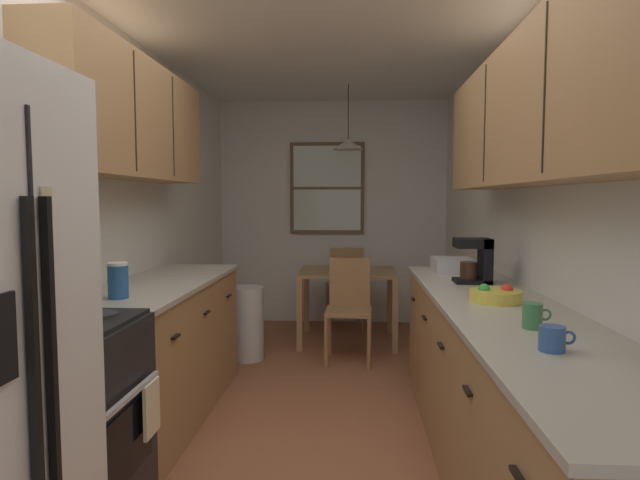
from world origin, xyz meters
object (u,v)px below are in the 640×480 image
object	(u,v)px
trash_bin	(247,323)
dish_rack	(453,265)
dining_table	(348,282)
dining_chair_near	(349,304)
storage_canister	(118,280)
mug_spare	(553,338)
fruit_bowl	(496,295)
dining_chair_far	(346,283)
stove_range	(54,428)
coffee_maker	(477,259)
mug_by_coffeemaker	(533,316)
microwave_over_range	(15,131)
table_serving_bowl	(357,267)

from	to	relation	value
trash_bin	dish_rack	bearing A→B (deg)	-23.36
dish_rack	dining_table	bearing A→B (deg)	119.78
dining_chair_near	dish_rack	xyz separation A→B (m)	(0.76, -0.77, 0.45)
storage_canister	dish_rack	size ratio (longest dim) A/B	0.57
mug_spare	fruit_bowl	size ratio (longest dim) A/B	0.48
mug_spare	dining_chair_far	bearing A→B (deg)	101.12
trash_bin	storage_canister	bearing A→B (deg)	-99.03
dish_rack	stove_range	bearing A→B (deg)	-137.35
coffee_maker	mug_by_coffeemaker	world-z (taller)	coffee_maker
coffee_maker	mug_spare	size ratio (longest dim) A/B	2.25
coffee_maker	mug_by_coffeemaker	distance (m)	1.20
dining_chair_far	coffee_maker	xyz separation A→B (m)	(0.87, -2.47, 0.55)
coffee_maker	dish_rack	size ratio (longest dim) A/B	0.83
dining_table	dining_chair_near	world-z (taller)	dining_chair_near
microwave_over_range	coffee_maker	size ratio (longest dim) A/B	2.14
stove_range	dining_table	xyz separation A→B (m)	(1.19, 3.18, 0.14)
mug_spare	table_serving_bowl	bearing A→B (deg)	100.92
table_serving_bowl	dining_chair_far	bearing A→B (deg)	102.39
dining_table	storage_canister	distance (m)	2.83
mug_spare	fruit_bowl	xyz separation A→B (m)	(0.04, 0.90, -0.01)
dining_chair_near	fruit_bowl	bearing A→B (deg)	-67.86
dish_rack	fruit_bowl	bearing A→B (deg)	-89.36
dish_rack	table_serving_bowl	bearing A→B (deg)	116.01
mug_spare	stove_range	bearing A→B (deg)	173.68
mug_by_coffeemaker	fruit_bowl	bearing A→B (deg)	89.80
storage_canister	stove_range	bearing A→B (deg)	-89.51
coffee_maker	fruit_bowl	world-z (taller)	coffee_maker
dining_table	trash_bin	distance (m)	1.14
dining_chair_far	mug_spare	world-z (taller)	mug_spare
dining_chair_near	table_serving_bowl	distance (m)	0.70
mug_by_coffeemaker	coffee_maker	bearing A→B (deg)	87.88
dining_table	dining_chair_far	distance (m)	0.60
dining_table	dining_chair_near	distance (m)	0.60
stove_range	table_serving_bowl	bearing A→B (deg)	68.51
fruit_bowl	microwave_over_range	bearing A→B (deg)	-161.88
stove_range	fruit_bowl	xyz separation A→B (m)	(1.98, 0.69, 0.46)
microwave_over_range	mug_spare	distance (m)	2.20
table_serving_bowl	coffee_maker	bearing A→B (deg)	-68.76
mug_by_coffeemaker	dish_rack	world-z (taller)	mug_by_coffeemaker
dining_chair_far	coffee_maker	bearing A→B (deg)	-70.62
stove_range	dining_table	size ratio (longest dim) A/B	1.16
dining_chair_near	fruit_bowl	distance (m)	2.10
coffee_maker	table_serving_bowl	distance (m)	2.09
coffee_maker	mug_by_coffeemaker	size ratio (longest dim) A/B	2.43
dining_chair_far	fruit_bowl	size ratio (longest dim) A/B	3.40
trash_bin	mug_by_coffeemaker	bearing A→B (deg)	-55.24
storage_canister	table_serving_bowl	world-z (taller)	storage_canister
trash_bin	coffee_maker	distance (m)	2.24
dining_table	mug_by_coffeemaker	world-z (taller)	mug_by_coffeemaker
microwave_over_range	mug_spare	world-z (taller)	microwave_over_range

